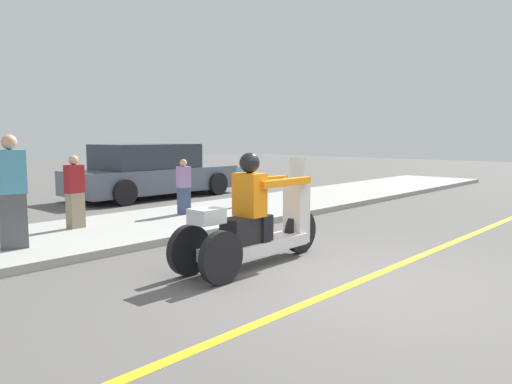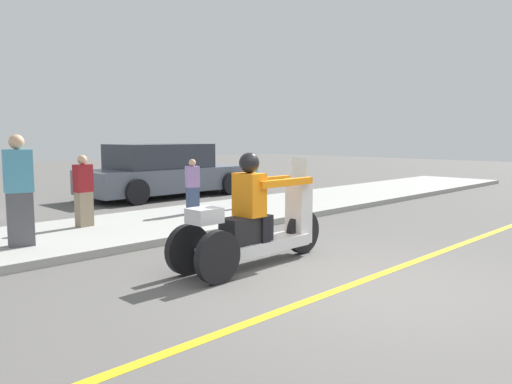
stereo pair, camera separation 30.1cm
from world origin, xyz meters
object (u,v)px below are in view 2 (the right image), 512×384
at_px(motorcycle_trike, 256,225).
at_px(spectator_far_back, 84,192).
at_px(parked_car_lot_left, 165,172).
at_px(spectator_with_child, 19,193).
at_px(spectator_near_curb, 193,187).
at_px(spectator_end_of_line, 252,185).

distance_m(motorcycle_trike, spectator_far_back, 3.67).
bearing_deg(parked_car_lot_left, spectator_with_child, -142.15).
xyz_separation_m(spectator_near_curb, spectator_far_back, (-2.23, 0.17, 0.07)).
distance_m(motorcycle_trike, parked_car_lot_left, 7.79).
bearing_deg(spectator_end_of_line, spectator_with_child, -174.13).
distance_m(spectator_near_curb, spectator_end_of_line, 1.59).
xyz_separation_m(spectator_end_of_line, parked_car_lot_left, (0.21, 3.64, 0.09)).
relative_size(spectator_end_of_line, parked_car_lot_left, 0.21).
height_order(spectator_near_curb, spectator_end_of_line, spectator_near_curb).
bearing_deg(spectator_far_back, parked_car_lot_left, 39.91).
bearing_deg(spectator_end_of_line, spectator_far_back, 175.81).
bearing_deg(spectator_with_child, spectator_far_back, 30.97).
height_order(spectator_end_of_line, spectator_far_back, spectator_far_back).
bearing_deg(parked_car_lot_left, spectator_near_curb, -116.88).
height_order(motorcycle_trike, parked_car_lot_left, motorcycle_trike).
bearing_deg(parked_car_lot_left, spectator_far_back, -140.09).
height_order(spectator_near_curb, spectator_far_back, spectator_far_back).
bearing_deg(motorcycle_trike, spectator_with_child, 124.23).
distance_m(spectator_end_of_line, spectator_far_back, 3.82).
bearing_deg(spectator_with_child, parked_car_lot_left, 37.85).
bearing_deg(spectator_far_back, spectator_with_child, -149.03).
height_order(motorcycle_trike, spectator_end_of_line, motorcycle_trike).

